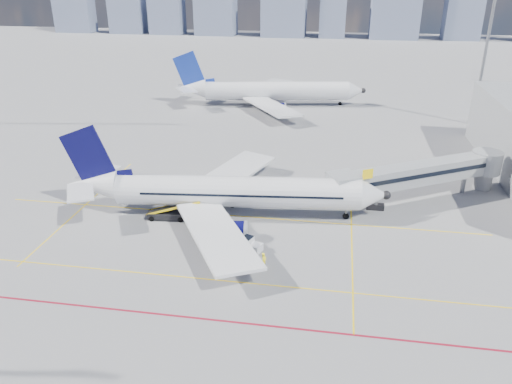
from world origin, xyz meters
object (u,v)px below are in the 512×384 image
cargo_dolly (231,249)px  baggage_tug (250,245)px  second_aircraft (269,91)px  main_aircraft (224,192)px  ramp_worker (264,261)px  belt_loader (169,213)px

cargo_dolly → baggage_tug: bearing=71.5°
second_aircraft → cargo_dolly: 65.25m
main_aircraft → second_aircraft: (-2.30, 55.29, -0.00)m
second_aircraft → main_aircraft: bearing=-97.3°
cargo_dolly → main_aircraft: bearing=130.5°
main_aircraft → second_aircraft: bearing=86.3°
ramp_worker → baggage_tug: bearing=56.4°
second_aircraft → belt_loader: (-4.24, -57.22, -2.51)m
belt_loader → ramp_worker: belt_loader is taller
main_aircraft → cargo_dolly: (2.91, -9.72, -2.06)m
cargo_dolly → ramp_worker: bearing=4.7°
second_aircraft → baggage_tug: (6.87, -63.19, -2.42)m
main_aircraft → baggage_tug: 9.44m
main_aircraft → belt_loader: 7.27m
second_aircraft → ramp_worker: size_ratio=23.84×
cargo_dolly → belt_loader: size_ratio=0.62×
baggage_tug → ramp_worker: ramp_worker is taller
main_aircraft → belt_loader: (-6.54, -1.93, -2.51)m
main_aircraft → ramp_worker: bearing=-65.2°
main_aircraft → ramp_worker: (6.56, -10.98, -2.34)m
main_aircraft → belt_loader: main_aircraft is taller
main_aircraft → cargo_dolly: size_ratio=9.29×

